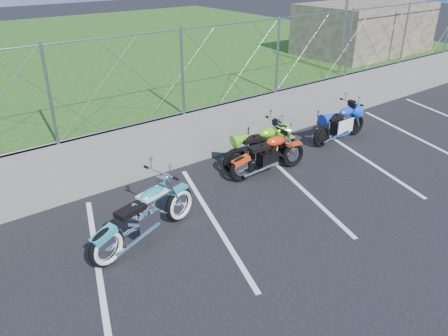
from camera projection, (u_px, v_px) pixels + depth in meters
ground at (246, 243)px, 7.93m from camera, size 90.00×90.00×0.00m
retaining_wall at (149, 149)px, 10.14m from camera, size 30.00×0.22×1.30m
grass_field at (26, 69)px, 17.25m from camera, size 30.00×20.00×1.30m
stone_building at (364, 28)px, 16.63m from camera, size 5.00×3.00×1.80m
chain_link_fence at (143, 79)px, 9.41m from camera, size 28.00×0.03×2.00m
sign_pole at (345, 24)px, 13.42m from camera, size 0.08×0.08×3.00m
parking_lines at (258, 201)px, 9.30m from camera, size 18.29×4.31×0.01m
cruiser_turquoise at (146, 217)px, 7.82m from camera, size 2.42×0.87×1.23m
naked_orange at (269, 156)px, 10.27m from camera, size 2.13×0.72×1.06m
sportbike_green at (262, 148)px, 10.64m from camera, size 2.14×0.76×1.11m
sportbike_blue at (341, 125)px, 12.12m from camera, size 2.06×0.73×1.07m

